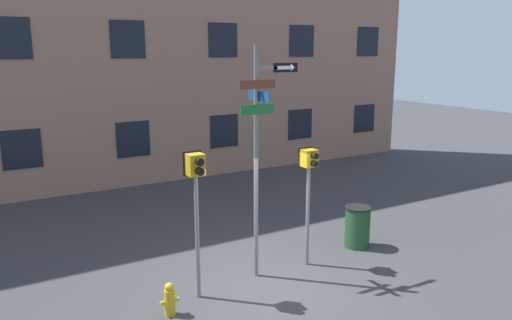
# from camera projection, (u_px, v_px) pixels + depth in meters

# --- Properties ---
(ground_plane) EXTENTS (60.00, 60.00, 0.00)m
(ground_plane) POSITION_uv_depth(u_px,v_px,m) (268.00, 288.00, 9.83)
(ground_plane) COLOR #38383A
(street_sign_pole) EXTENTS (1.33, 0.78, 4.68)m
(street_sign_pole) POSITION_uv_depth(u_px,v_px,m) (259.00, 144.00, 9.79)
(street_sign_pole) COLOR slate
(street_sign_pole) RESTS_ON ground_plane
(pedestrian_signal_left) EXTENTS (0.36, 0.40, 2.81)m
(pedestrian_signal_left) POSITION_uv_depth(u_px,v_px,m) (196.00, 186.00, 8.98)
(pedestrian_signal_left) COLOR slate
(pedestrian_signal_left) RESTS_ON ground_plane
(pedestrian_signal_right) EXTENTS (0.36, 0.40, 2.59)m
(pedestrian_signal_right) POSITION_uv_depth(u_px,v_px,m) (309.00, 175.00, 10.46)
(pedestrian_signal_right) COLOR slate
(pedestrian_signal_right) RESTS_ON ground_plane
(fire_hydrant) EXTENTS (0.35, 0.19, 0.61)m
(fire_hydrant) POSITION_uv_depth(u_px,v_px,m) (170.00, 299.00, 8.76)
(fire_hydrant) COLOR gold
(fire_hydrant) RESTS_ON ground_plane
(trash_bin) EXTENTS (0.62, 0.62, 0.98)m
(trash_bin) POSITION_uv_depth(u_px,v_px,m) (357.00, 227.00, 11.78)
(trash_bin) COLOR #1E4723
(trash_bin) RESTS_ON ground_plane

